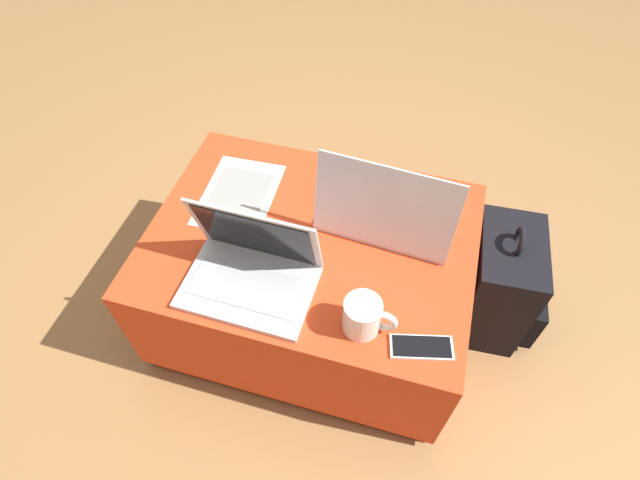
% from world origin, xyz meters
% --- Properties ---
extents(ground_plane, '(14.00, 14.00, 0.00)m').
position_xyz_m(ground_plane, '(0.00, 0.00, 0.00)').
color(ground_plane, '#9E7042').
extents(ottoman, '(0.92, 0.68, 0.42)m').
position_xyz_m(ottoman, '(0.00, 0.00, 0.21)').
color(ottoman, maroon).
rests_on(ottoman, ground_plane).
extents(laptop_near, '(0.34, 0.23, 0.23)m').
position_xyz_m(laptop_near, '(-0.10, -0.18, 0.47)').
color(laptop_near, silver).
rests_on(laptop_near, ottoman).
extents(laptop_far, '(0.39, 0.28, 0.26)m').
position_xyz_m(laptop_far, '(0.19, 0.11, 0.48)').
color(laptop_far, silver).
rests_on(laptop_far, ottoman).
extents(cell_phone, '(0.16, 0.10, 0.01)m').
position_xyz_m(cell_phone, '(0.35, -0.25, 0.43)').
color(cell_phone, white).
rests_on(cell_phone, ottoman).
extents(backpack, '(0.26, 0.30, 0.45)m').
position_xyz_m(backpack, '(0.58, 0.16, 0.19)').
color(backpack, black).
rests_on(backpack, ground_plane).
extents(paper_sheet, '(0.22, 0.31, 0.00)m').
position_xyz_m(paper_sheet, '(-0.26, 0.10, 0.42)').
color(paper_sheet, white).
rests_on(paper_sheet, ottoman).
extents(coffee_mug, '(0.13, 0.09, 0.10)m').
position_xyz_m(coffee_mug, '(0.20, -0.23, 0.47)').
color(coffee_mug, white).
rests_on(coffee_mug, ottoman).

